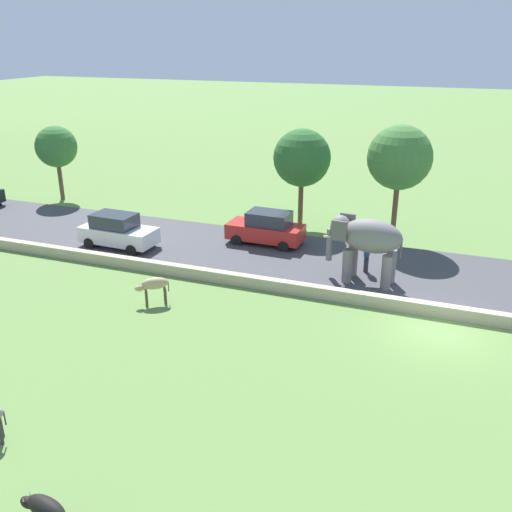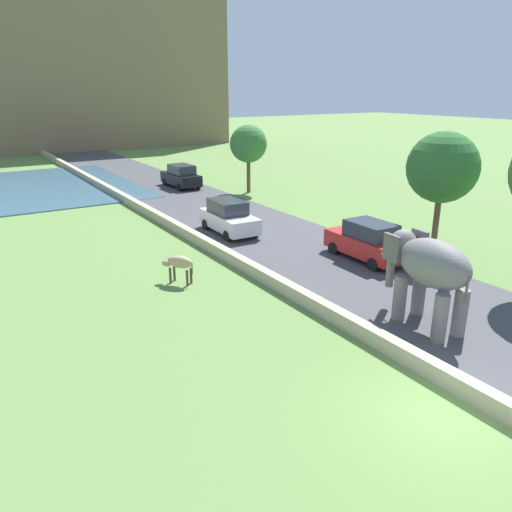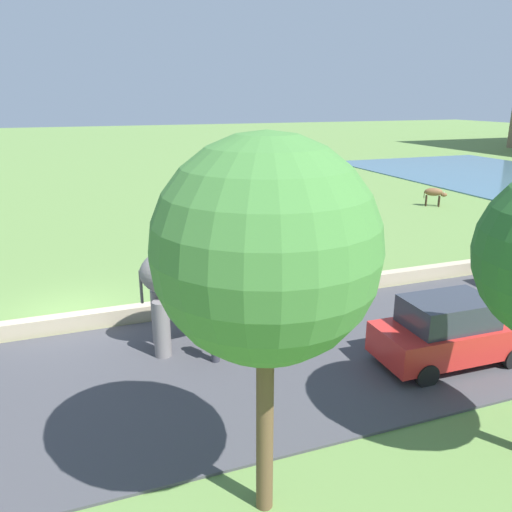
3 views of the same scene
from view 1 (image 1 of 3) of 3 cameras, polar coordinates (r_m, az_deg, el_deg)
name	(u,v)px [view 1 (image 1 of 3)]	position (r m, az deg, el deg)	size (l,w,h in m)	color
ground_plane	(438,330)	(22.43, 18.03, -7.19)	(220.00, 220.00, 0.00)	#608442
road_surface	(80,230)	(33.61, -17.50, 2.58)	(7.00, 120.00, 0.06)	#424247
barrier_wall	(65,253)	(29.56, -18.85, 0.31)	(0.40, 110.00, 0.51)	tan
elephant	(366,240)	(25.04, 11.12, 1.65)	(1.66, 3.53, 2.99)	slate
person_beside_elephant	(367,256)	(26.45, 11.19, 0.04)	(0.36, 0.22, 1.63)	#33333D
car_red	(266,228)	(29.61, 1.06, 2.86)	(1.87, 4.04, 1.80)	red
car_white	(118,231)	(30.04, -13.89, 2.49)	(1.91, 4.06, 1.80)	white
cow_tan	(154,285)	(23.40, -10.35, -2.91)	(1.08, 1.32, 1.15)	tan
cow_black	(45,510)	(14.05, -20.64, -22.99)	(0.62, 1.42, 1.15)	black
tree_near	(56,147)	(39.76, -19.64, 10.40)	(2.70, 2.70, 4.91)	brown
tree_mid	(302,158)	(31.76, 4.69, 9.88)	(3.21, 3.21, 5.63)	brown
tree_far	(400,158)	(30.09, 14.39, 9.64)	(3.33, 3.33, 6.21)	brown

